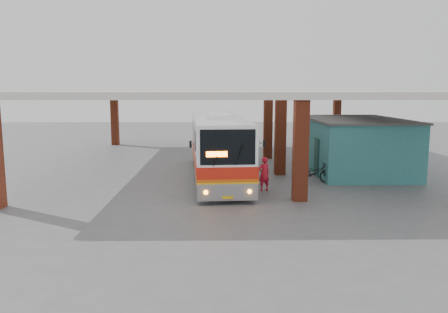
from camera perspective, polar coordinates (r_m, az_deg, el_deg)
name	(u,v)px	position (r m, az deg, el deg)	size (l,w,h in m)	color
ground	(228,186)	(21.85, 0.55, -3.83)	(90.00, 90.00, 0.00)	#515154
brick_columns	(250,133)	(26.52, 3.37, 3.11)	(20.10, 21.60, 4.35)	#943920
canopy_roof	(234,94)	(27.85, 1.26, 8.17)	(21.00, 23.00, 0.30)	silver
shop_building	(354,145)	(26.76, 16.59, 1.49)	(5.20, 8.20, 3.11)	#2C6E6E
coach_bus	(218,145)	(23.67, -0.85, 1.45)	(3.37, 12.29, 3.54)	white
motorcycle	(313,173)	(22.88, 11.58, -2.10)	(0.70, 2.00, 1.05)	black
pedestrian	(264,174)	(20.71, 5.25, -2.28)	(0.59, 0.39, 1.61)	red
red_chair	(301,159)	(28.68, 10.04, -0.31)	(0.49, 0.49, 0.72)	red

